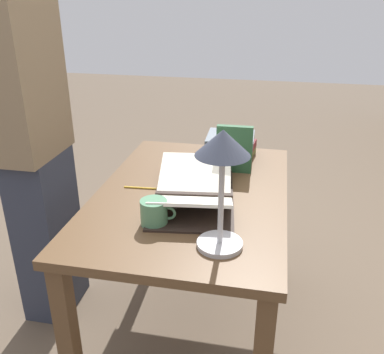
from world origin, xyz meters
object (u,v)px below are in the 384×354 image
(open_book, at_px, (194,191))
(pencil, at_px, (142,188))
(book_standing_upright, at_px, (234,149))
(person_reader, at_px, (35,148))
(coffee_mug, at_px, (154,212))
(book_stack_tall, at_px, (230,146))
(reading_lamp, at_px, (222,160))

(open_book, bearing_deg, pencil, -106.77)
(book_standing_upright, xyz_separation_m, pencil, (0.26, -0.35, -0.10))
(book_standing_upright, xyz_separation_m, person_reader, (0.19, -0.85, 0.01))
(coffee_mug, height_order, person_reader, person_reader)
(pencil, bearing_deg, open_book, 80.49)
(open_book, height_order, coffee_mug, open_book)
(book_standing_upright, xyz_separation_m, coffee_mug, (0.52, -0.22, -0.06))
(open_book, relative_size, coffee_mug, 4.61)
(book_stack_tall, bearing_deg, person_reader, -65.93)
(open_book, xyz_separation_m, pencil, (-0.04, -0.23, -0.03))
(coffee_mug, bearing_deg, open_book, 157.33)
(book_standing_upright, relative_size, pencil, 1.43)
(person_reader, bearing_deg, coffee_mug, -117.43)
(open_book, height_order, person_reader, person_reader)
(book_standing_upright, height_order, reading_lamp, reading_lamp)
(book_stack_tall, bearing_deg, book_standing_upright, 11.81)
(book_standing_upright, distance_m, pencil, 0.45)
(open_book, xyz_separation_m, reading_lamp, (0.32, 0.15, 0.27))
(pencil, bearing_deg, person_reader, -97.17)
(person_reader, bearing_deg, book_standing_upright, -77.26)
(book_stack_tall, distance_m, reading_lamp, 0.83)
(pencil, distance_m, person_reader, 0.52)
(book_standing_upright, distance_m, person_reader, 0.87)
(book_stack_tall, bearing_deg, pencil, -36.44)
(reading_lamp, bearing_deg, coffee_mug, -111.11)
(book_standing_upright, xyz_separation_m, reading_lamp, (0.62, 0.02, 0.19))
(book_stack_tall, xyz_separation_m, pencil, (0.43, -0.32, -0.05))
(open_book, relative_size, person_reader, 0.34)
(coffee_mug, bearing_deg, book_stack_tall, 165.21)
(reading_lamp, xyz_separation_m, pencil, (-0.36, -0.38, -0.30))
(pencil, bearing_deg, reading_lamp, 46.29)
(reading_lamp, bearing_deg, book_standing_upright, -177.71)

